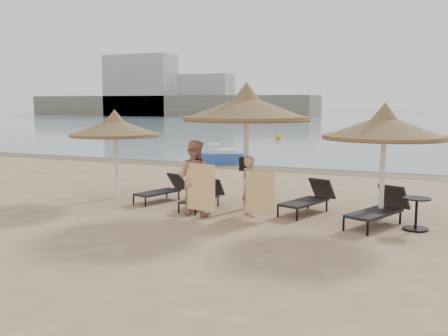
{
  "coord_description": "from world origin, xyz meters",
  "views": [
    {
      "loc": [
        4.6,
        -10.43,
        2.78
      ],
      "look_at": [
        -0.31,
        1.2,
        1.11
      ],
      "focal_mm": 40.0,
      "sensor_mm": 36.0,
      "label": 1
    }
  ],
  "objects_px": {
    "lounger_far_left": "(164,189)",
    "side_table": "(416,215)",
    "palapa_left": "(115,128)",
    "palapa_center": "(246,108)",
    "palapa_right": "(384,127)",
    "person_left": "(194,172)",
    "lounger_near_left": "(204,196)",
    "pedal_boat": "(221,156)",
    "lounger_far_right": "(380,208)",
    "person_right": "(250,181)",
    "lounger_near_right": "(309,198)"
  },
  "relations": [
    {
      "from": "lounger_near_left",
      "to": "side_table",
      "type": "distance_m",
      "value": 5.27
    },
    {
      "from": "person_left",
      "to": "person_right",
      "type": "relative_size",
      "value": 1.25
    },
    {
      "from": "palapa_right",
      "to": "lounger_near_left",
      "type": "distance_m",
      "value": 4.87
    },
    {
      "from": "palapa_left",
      "to": "side_table",
      "type": "xyz_separation_m",
      "value": [
        8.2,
        -0.55,
        -1.72
      ]
    },
    {
      "from": "side_table",
      "to": "lounger_near_left",
      "type": "bearing_deg",
      "value": 176.89
    },
    {
      "from": "lounger_far_left",
      "to": "side_table",
      "type": "distance_m",
      "value": 6.74
    },
    {
      "from": "lounger_near_right",
      "to": "person_right",
      "type": "relative_size",
      "value": 1.11
    },
    {
      "from": "palapa_center",
      "to": "side_table",
      "type": "height_order",
      "value": "palapa_center"
    },
    {
      "from": "palapa_center",
      "to": "lounger_far_left",
      "type": "relative_size",
      "value": 1.91
    },
    {
      "from": "palapa_left",
      "to": "person_left",
      "type": "xyz_separation_m",
      "value": [
        3.08,
        -1.13,
        -0.97
      ]
    },
    {
      "from": "person_left",
      "to": "palapa_center",
      "type": "bearing_deg",
      "value": -127.0
    },
    {
      "from": "palapa_left",
      "to": "lounger_far_left",
      "type": "distance_m",
      "value": 2.28
    },
    {
      "from": "lounger_near_left",
      "to": "lounger_near_right",
      "type": "distance_m",
      "value": 2.76
    },
    {
      "from": "person_left",
      "to": "pedal_boat",
      "type": "height_order",
      "value": "person_left"
    },
    {
      "from": "palapa_left",
      "to": "person_left",
      "type": "bearing_deg",
      "value": -20.09
    },
    {
      "from": "palapa_left",
      "to": "palapa_center",
      "type": "xyz_separation_m",
      "value": [
        4.01,
        0.05,
        0.57
      ]
    },
    {
      "from": "lounger_far_left",
      "to": "lounger_near_right",
      "type": "height_order",
      "value": "lounger_near_right"
    },
    {
      "from": "lounger_far_left",
      "to": "person_left",
      "type": "distance_m",
      "value": 2.16
    },
    {
      "from": "palapa_left",
      "to": "lounger_near_left",
      "type": "distance_m",
      "value": 3.42
    },
    {
      "from": "lounger_far_left",
      "to": "lounger_far_right",
      "type": "height_order",
      "value": "lounger_far_right"
    },
    {
      "from": "palapa_left",
      "to": "person_right",
      "type": "distance_m",
      "value": 4.6
    },
    {
      "from": "palapa_right",
      "to": "person_left",
      "type": "xyz_separation_m",
      "value": [
        -4.34,
        -0.92,
        -1.13
      ]
    },
    {
      "from": "lounger_far_left",
      "to": "person_right",
      "type": "bearing_deg",
      "value": 1.29
    },
    {
      "from": "lounger_near_left",
      "to": "lounger_near_right",
      "type": "bearing_deg",
      "value": 14.58
    },
    {
      "from": "lounger_far_right",
      "to": "pedal_boat",
      "type": "xyz_separation_m",
      "value": [
        -7.84,
        9.12,
        -0.05
      ]
    },
    {
      "from": "palapa_right",
      "to": "pedal_boat",
      "type": "xyz_separation_m",
      "value": [
        -7.84,
        8.91,
        -1.87
      ]
    },
    {
      "from": "lounger_near_right",
      "to": "person_left",
      "type": "xyz_separation_m",
      "value": [
        -2.56,
        -1.39,
        0.71
      ]
    },
    {
      "from": "palapa_right",
      "to": "person_right",
      "type": "bearing_deg",
      "value": -170.57
    },
    {
      "from": "lounger_near_left",
      "to": "lounger_far_right",
      "type": "height_order",
      "value": "lounger_far_right"
    },
    {
      "from": "palapa_left",
      "to": "pedal_boat",
      "type": "height_order",
      "value": "palapa_left"
    },
    {
      "from": "lounger_far_right",
      "to": "person_left",
      "type": "height_order",
      "value": "person_left"
    },
    {
      "from": "lounger_far_left",
      "to": "person_right",
      "type": "height_order",
      "value": "person_right"
    },
    {
      "from": "palapa_left",
      "to": "lounger_far_left",
      "type": "bearing_deg",
      "value": 5.23
    },
    {
      "from": "person_left",
      "to": "pedal_boat",
      "type": "relative_size",
      "value": 0.96
    },
    {
      "from": "pedal_boat",
      "to": "lounger_near_right",
      "type": "bearing_deg",
      "value": -79.15
    },
    {
      "from": "palapa_right",
      "to": "person_right",
      "type": "distance_m",
      "value": 3.36
    },
    {
      "from": "palapa_center",
      "to": "side_table",
      "type": "bearing_deg",
      "value": -8.14
    },
    {
      "from": "palapa_right",
      "to": "lounger_far_left",
      "type": "bearing_deg",
      "value": 176.71
    },
    {
      "from": "person_right",
      "to": "pedal_boat",
      "type": "relative_size",
      "value": 0.76
    },
    {
      "from": "palapa_left",
      "to": "lounger_near_left",
      "type": "bearing_deg",
      "value": -5.07
    },
    {
      "from": "palapa_right",
      "to": "lounger_near_left",
      "type": "relative_size",
      "value": 1.7
    },
    {
      "from": "palapa_left",
      "to": "lounger_far_left",
      "type": "xyz_separation_m",
      "value": [
        1.49,
        0.14,
        -1.72
      ]
    },
    {
      "from": "side_table",
      "to": "lounger_far_right",
      "type": "bearing_deg",
      "value": 170.14
    },
    {
      "from": "lounger_near_right",
      "to": "person_left",
      "type": "distance_m",
      "value": 3.0
    },
    {
      "from": "palapa_right",
      "to": "lounger_near_left",
      "type": "height_order",
      "value": "palapa_right"
    },
    {
      "from": "lounger_far_left",
      "to": "side_table",
      "type": "relative_size",
      "value": 2.43
    },
    {
      "from": "person_right",
      "to": "side_table",
      "type": "bearing_deg",
      "value": -138.71
    },
    {
      "from": "lounger_far_right",
      "to": "pedal_boat",
      "type": "bearing_deg",
      "value": 153.61
    },
    {
      "from": "lounger_far_left",
      "to": "side_table",
      "type": "bearing_deg",
      "value": 11.76
    },
    {
      "from": "palapa_left",
      "to": "palapa_right",
      "type": "xyz_separation_m",
      "value": [
        7.42,
        -0.2,
        0.16
      ]
    }
  ]
}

